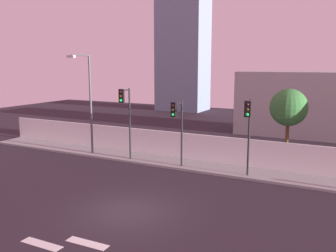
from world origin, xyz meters
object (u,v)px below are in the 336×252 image
(traffic_light_left, at_px, (177,120))
(traffic_light_center, at_px, (248,122))
(traffic_light_right, at_px, (125,109))
(street_lamp_curbside, at_px, (88,96))
(roadside_tree_leftmost, at_px, (289,108))

(traffic_light_left, bearing_deg, traffic_light_center, -2.64)
(traffic_light_center, bearing_deg, traffic_light_right, 178.59)
(traffic_light_left, bearing_deg, street_lamp_curbside, 176.63)
(street_lamp_curbside, height_order, roadside_tree_leftmost, street_lamp_curbside)
(traffic_light_right, relative_size, roadside_tree_leftmost, 0.96)
(street_lamp_curbside, bearing_deg, traffic_light_center, -3.09)
(traffic_light_left, height_order, traffic_light_right, traffic_light_right)
(roadside_tree_leftmost, bearing_deg, traffic_light_left, -147.06)
(traffic_light_center, bearing_deg, roadside_tree_leftmost, 69.81)
(traffic_light_left, bearing_deg, traffic_light_right, -179.96)
(traffic_light_left, height_order, roadside_tree_leftmost, roadside_tree_leftmost)
(traffic_light_right, height_order, street_lamp_curbside, street_lamp_curbside)
(traffic_light_center, height_order, roadside_tree_leftmost, roadside_tree_leftmost)
(traffic_light_right, relative_size, street_lamp_curbside, 0.68)
(traffic_light_left, xyz_separation_m, traffic_light_center, (4.58, -0.21, 0.26))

